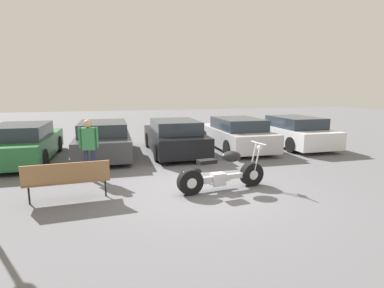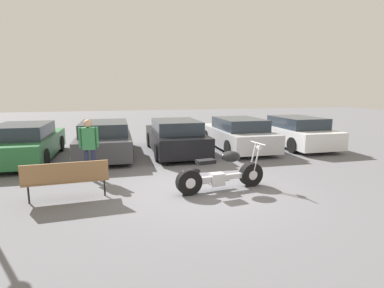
{
  "view_description": "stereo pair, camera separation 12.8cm",
  "coord_description": "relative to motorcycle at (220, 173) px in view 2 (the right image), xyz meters",
  "views": [
    {
      "loc": [
        -2.09,
        -6.77,
        2.42
      ],
      "look_at": [
        0.13,
        1.65,
        0.85
      ],
      "focal_mm": 28.0,
      "sensor_mm": 36.0,
      "label": 1
    },
    {
      "loc": [
        -1.97,
        -6.8,
        2.42
      ],
      "look_at": [
        0.13,
        1.65,
        0.85
      ],
      "focal_mm": 28.0,
      "sensor_mm": 36.0,
      "label": 2
    }
  ],
  "objects": [
    {
      "name": "parked_car_black",
      "position": [
        -0.22,
        4.72,
        0.2
      ],
      "size": [
        1.92,
        4.48,
        1.29
      ],
      "color": "black",
      "rests_on": "ground_plane"
    },
    {
      "name": "parked_car_green",
      "position": [
        -5.51,
        4.64,
        0.2
      ],
      "size": [
        1.92,
        4.48,
        1.29
      ],
      "color": "#286B38",
      "rests_on": "ground_plane"
    },
    {
      "name": "person_standing",
      "position": [
        -3.17,
        1.86,
        0.55
      ],
      "size": [
        0.52,
        0.22,
        1.64
      ],
      "color": "#232847",
      "rests_on": "ground_plane"
    },
    {
      "name": "park_bench",
      "position": [
        -3.52,
        0.13,
        0.12
      ],
      "size": [
        1.8,
        0.52,
        0.89
      ],
      "color": "#997047",
      "rests_on": "ground_plane"
    },
    {
      "name": "parked_car_silver",
      "position": [
        2.42,
        4.84,
        0.2
      ],
      "size": [
        1.92,
        4.48,
        1.29
      ],
      "color": "#BCBCC1",
      "rests_on": "ground_plane"
    },
    {
      "name": "parked_car_dark_grey",
      "position": [
        -2.87,
        4.79,
        0.2
      ],
      "size": [
        1.92,
        4.48,
        1.29
      ],
      "color": "#3D3D42",
      "rests_on": "ground_plane"
    },
    {
      "name": "parked_car_white",
      "position": [
        5.07,
        4.83,
        0.2
      ],
      "size": [
        1.92,
        4.48,
        1.29
      ],
      "color": "white",
      "rests_on": "ground_plane"
    },
    {
      "name": "ground_plane",
      "position": [
        -0.4,
        0.14,
        -0.42
      ],
      "size": [
        60.0,
        60.0,
        0.0
      ],
      "primitive_type": "plane",
      "color": "slate"
    },
    {
      "name": "motorcycle",
      "position": [
        0.0,
        0.0,
        0.0
      ],
      "size": [
        2.32,
        0.74,
        1.11
      ],
      "color": "black",
      "rests_on": "ground_plane"
    }
  ]
}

